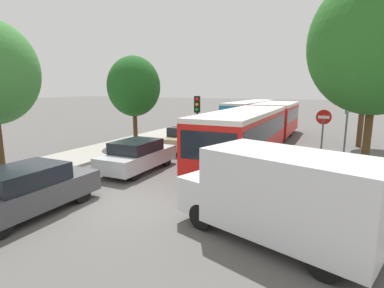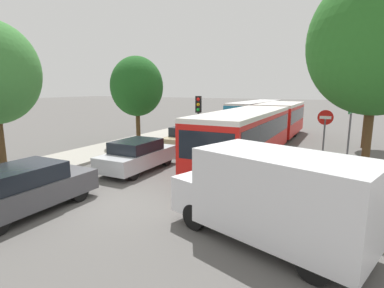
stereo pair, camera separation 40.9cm
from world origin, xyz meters
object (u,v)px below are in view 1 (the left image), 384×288
(queued_car_tan, at_px, (188,138))
(direction_sign_post, at_px, (348,111))
(queued_car_silver, at_px, (138,155))
(no_entry_sign, at_px, (323,129))
(city_bus_rear, at_px, (251,111))
(traffic_light, at_px, (197,113))
(white_van, at_px, (280,194))
(articulated_bus, at_px, (260,124))
(tree_right_near, at_px, (377,43))
(tree_left_mid, at_px, (133,88))
(tree_right_mid, at_px, (366,73))
(queued_car_graphite, at_px, (27,190))

(queued_car_tan, distance_m, direction_sign_post, 9.17)
(queued_car_silver, xyz_separation_m, no_entry_sign, (7.69, 4.32, 1.14))
(city_bus_rear, height_order, queued_car_tan, city_bus_rear)
(queued_car_tan, bearing_deg, traffic_light, -139.39)
(city_bus_rear, height_order, white_van, city_bus_rear)
(no_entry_sign, bearing_deg, traffic_light, -85.28)
(queued_car_silver, relative_size, queued_car_tan, 0.97)
(city_bus_rear, distance_m, no_entry_sign, 17.82)
(articulated_bus, xyz_separation_m, tree_right_near, (5.44, -6.76, 3.82))
(no_entry_sign, bearing_deg, tree_left_mid, -94.38)
(traffic_light, xyz_separation_m, tree_right_mid, (8.41, 7.25, 2.28))
(city_bus_rear, height_order, no_entry_sign, no_entry_sign)
(city_bus_rear, xyz_separation_m, queued_car_graphite, (-0.16, -25.88, -0.65))
(white_van, distance_m, tree_right_near, 6.97)
(articulated_bus, distance_m, tree_left_mid, 8.66)
(queued_car_graphite, bearing_deg, queued_car_tan, -1.08)
(articulated_bus, distance_m, queued_car_graphite, 14.18)
(direction_sign_post, height_order, tree_left_mid, tree_left_mid)
(city_bus_rear, distance_m, tree_right_near, 21.57)
(tree_right_near, bearing_deg, traffic_light, 162.80)
(tree_right_near, bearing_deg, queued_car_graphite, -144.18)
(queued_car_tan, bearing_deg, queued_car_silver, 179.65)
(queued_car_silver, xyz_separation_m, direction_sign_post, (8.78, 7.32, 1.83))
(articulated_bus, distance_m, tree_right_mid, 7.34)
(queued_car_silver, relative_size, no_entry_sign, 1.48)
(no_entry_sign, bearing_deg, queued_car_silver, -60.68)
(direction_sign_post, distance_m, tree_left_mid, 13.00)
(traffic_light, bearing_deg, tree_right_mid, 113.36)
(city_bus_rear, relative_size, queued_car_silver, 2.74)
(articulated_bus, distance_m, direction_sign_post, 5.10)
(queued_car_silver, height_order, no_entry_sign, no_entry_sign)
(tree_right_near, bearing_deg, queued_car_silver, -171.88)
(traffic_light, bearing_deg, no_entry_sign, 77.30)
(traffic_light, bearing_deg, queued_car_graphite, -26.44)
(white_van, height_order, tree_left_mid, tree_left_mid)
(articulated_bus, xyz_separation_m, city_bus_rear, (-3.84, 12.30, -0.11))
(queued_car_silver, distance_m, traffic_light, 4.39)
(tree_left_mid, xyz_separation_m, tree_right_mid, (13.71, 5.83, 0.95))
(traffic_light, bearing_deg, articulated_bus, 132.04)
(queued_car_graphite, relative_size, white_van, 0.81)
(queued_car_graphite, height_order, traffic_light, traffic_light)
(queued_car_graphite, xyz_separation_m, no_entry_sign, (7.85, 9.81, 1.11))
(queued_car_graphite, relative_size, tree_left_mid, 0.74)
(white_van, height_order, direction_sign_post, direction_sign_post)
(articulated_bus, distance_m, city_bus_rear, 12.89)
(tree_left_mid, bearing_deg, articulated_bus, 20.14)
(traffic_light, bearing_deg, direction_sign_post, 97.88)
(no_entry_sign, relative_size, direction_sign_post, 0.78)
(queued_car_graphite, xyz_separation_m, tree_right_mid, (9.88, 16.54, 4.02))
(city_bus_rear, relative_size, direction_sign_post, 3.18)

